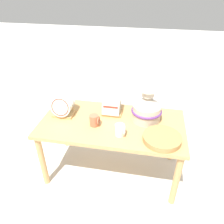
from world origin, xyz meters
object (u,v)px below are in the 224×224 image
ceramic_vase (147,107)px  dish_rack_round_plates (63,107)px  dish_rack_square_plates (112,107)px  mug_terracotta_glaze (95,120)px  wicker_charger_stack (162,138)px  mug_cream_glaze (120,130)px

ceramic_vase → dish_rack_round_plates: (-0.77, -0.07, -0.05)m
dish_rack_square_plates → mug_terracotta_glaze: size_ratio=1.84×
wicker_charger_stack → mug_cream_glaze: mug_cream_glaze is taller
dish_rack_round_plates → wicker_charger_stack: size_ratio=0.69×
ceramic_vase → mug_terracotta_glaze: (-0.44, -0.17, -0.08)m
dish_rack_round_plates → mug_terracotta_glaze: dish_rack_round_plates is taller
wicker_charger_stack → mug_terracotta_glaze: mug_terracotta_glaze is taller
ceramic_vase → mug_cream_glaze: size_ratio=3.06×
ceramic_vase → mug_cream_glaze: (-0.20, -0.27, -0.08)m
dish_rack_square_plates → mug_cream_glaze: dish_rack_square_plates is taller
wicker_charger_stack → dish_rack_square_plates: bearing=145.1°
dish_rack_round_plates → ceramic_vase: bearing=4.8°
dish_rack_round_plates → mug_cream_glaze: (0.58, -0.20, -0.03)m
dish_rack_round_plates → dish_rack_square_plates: (0.44, 0.12, -0.02)m
mug_cream_glaze → ceramic_vase: bearing=53.8°
wicker_charger_stack → mug_cream_glaze: 0.34m
wicker_charger_stack → dish_rack_round_plates: bearing=167.1°
dish_rack_square_plates → mug_cream_glaze: 0.35m
ceramic_vase → dish_rack_square_plates: size_ratio=1.67×
dish_rack_round_plates → mug_terracotta_glaze: bearing=-17.8°
ceramic_vase → wicker_charger_stack: size_ratio=1.02×
ceramic_vase → dish_rack_square_plates: ceramic_vase is taller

